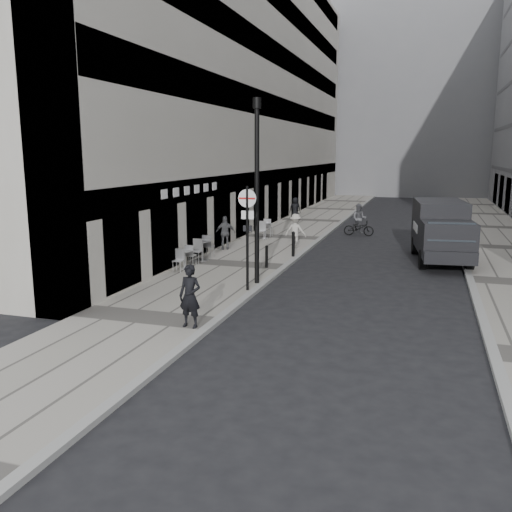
{
  "coord_description": "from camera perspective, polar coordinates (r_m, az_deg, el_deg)",
  "views": [
    {
      "loc": [
        5.34,
        -10.21,
        4.63
      ],
      "look_at": [
        0.27,
        5.83,
        1.4
      ],
      "focal_mm": 38.0,
      "sensor_mm": 36.0,
      "label": 1
    }
  ],
  "objects": [
    {
      "name": "cafe_table_mid",
      "position": [
        22.98,
        -5.65,
        0.78
      ],
      "size": [
        0.77,
        1.75,
        0.99
      ],
      "color": "#A6A7A8",
      "rests_on": "sidewalk"
    },
    {
      "name": "sidewalk",
      "position": [
        29.5,
        2.91,
        1.95
      ],
      "size": [
        4.0,
        60.0,
        0.12
      ],
      "primitive_type": "cube",
      "color": "gray",
      "rests_on": "ground"
    },
    {
      "name": "building_far",
      "position": [
        66.62,
        14.73,
        16.02
      ],
      "size": [
        24.0,
        16.0,
        22.0
      ],
      "primitive_type": "cube",
      "color": "slate",
      "rests_on": "ground"
    },
    {
      "name": "bollard_near",
      "position": [
        23.79,
        3.94,
        1.18
      ],
      "size": [
        0.14,
        0.14,
        1.03
      ],
      "primitive_type": "cylinder",
      "color": "black",
      "rests_on": "sidewalk"
    },
    {
      "name": "pedestrian_a",
      "position": [
        25.44,
        -3.24,
        2.45
      ],
      "size": [
        1.01,
        0.69,
        1.58
      ],
      "primitive_type": "imported",
      "rotation": [
        0.0,
        0.0,
        3.5
      ],
      "color": "#4C4C50",
      "rests_on": "sidewalk"
    },
    {
      "name": "cafe_table_near",
      "position": [
        21.39,
        -7.52,
        -0.19
      ],
      "size": [
        0.68,
        1.53,
        0.87
      ],
      "color": "silver",
      "rests_on": "sidewalk"
    },
    {
      "name": "panel_van",
      "position": [
        24.47,
        18.9,
        2.79
      ],
      "size": [
        2.61,
        5.61,
        2.55
      ],
      "rotation": [
        0.0,
        0.0,
        0.11
      ],
      "color": "black",
      "rests_on": "ground"
    },
    {
      "name": "far_sidewalk",
      "position": [
        28.81,
        24.59,
        0.75
      ],
      "size": [
        4.0,
        60.0,
        0.12
      ],
      "primitive_type": "cube",
      "color": "gray",
      "rests_on": "ground"
    },
    {
      "name": "bollard_far",
      "position": [
        21.44,
        1.13,
        -0.13
      ],
      "size": [
        0.11,
        0.11,
        0.83
      ],
      "primitive_type": "cylinder",
      "color": "black",
      "rests_on": "sidewalk"
    },
    {
      "name": "lamppost",
      "position": [
        18.51,
        0.1,
        7.73
      ],
      "size": [
        0.28,
        0.28,
        6.28
      ],
      "color": "black",
      "rests_on": "sidewalk"
    },
    {
      "name": "cafe_table_far",
      "position": [
        28.79,
        0.93,
        2.85
      ],
      "size": [
        0.76,
        1.71,
        0.97
      ],
      "color": "silver",
      "rests_on": "sidewalk"
    },
    {
      "name": "walking_man",
      "position": [
        14.2,
        -6.96,
        -4.22
      ],
      "size": [
        0.63,
        0.44,
        1.67
      ],
      "primitive_type": "imported",
      "rotation": [
        0.0,
        0.0,
        -0.07
      ],
      "color": "black",
      "rests_on": "sidewalk"
    },
    {
      "name": "cyclist",
      "position": [
        30.98,
        10.79,
        3.4
      ],
      "size": [
        1.67,
        0.63,
        1.8
      ],
      "rotation": [
        0.0,
        0.0,
        -0.01
      ],
      "color": "black",
      "rests_on": "ground"
    },
    {
      "name": "ground",
      "position": [
        12.41,
        -9.52,
        -11.19
      ],
      "size": [
        120.0,
        120.0,
        0.0
      ],
      "primitive_type": "plane",
      "color": "black",
      "rests_on": "ground"
    },
    {
      "name": "building_left",
      "position": [
        36.77,
        -0.59,
        17.7
      ],
      "size": [
        4.0,
        45.0,
        18.0
      ],
      "primitive_type": "cube",
      "color": "#B5AFA5",
      "rests_on": "ground"
    },
    {
      "name": "sign_post",
      "position": [
        17.64,
        -0.92,
        3.36
      ],
      "size": [
        0.59,
        0.13,
        3.44
      ],
      "rotation": [
        0.0,
        0.0,
        0.11
      ],
      "color": "black",
      "rests_on": "sidewalk"
    },
    {
      "name": "pedestrian_c",
      "position": [
        36.57,
        4.14,
        4.98
      ],
      "size": [
        0.87,
        0.69,
        1.54
      ],
      "primitive_type": "imported",
      "rotation": [
        0.0,
        0.0,
        3.44
      ],
      "color": "black",
      "rests_on": "sidewalk"
    },
    {
      "name": "pedestrian_b",
      "position": [
        26.15,
        4.19,
        2.7
      ],
      "size": [
        1.09,
        0.7,
        1.61
      ],
      "primitive_type": "imported",
      "rotation": [
        0.0,
        0.0,
        3.04
      ],
      "color": "#B4AFA6",
      "rests_on": "sidewalk"
    }
  ]
}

